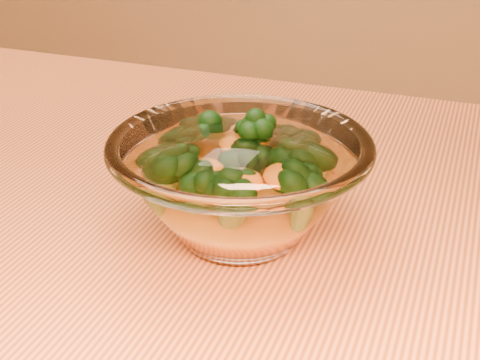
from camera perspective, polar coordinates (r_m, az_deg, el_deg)
table at (r=0.60m, az=-11.37°, el=-12.31°), size 1.20×0.80×0.75m
glass_bowl at (r=0.50m, az=0.00°, el=-0.43°), size 0.20×0.20×0.09m
cheese_sauce at (r=0.51m, az=-0.00°, el=-2.27°), size 0.11×0.11×0.03m
broccoli_heap at (r=0.50m, az=-0.15°, el=1.24°), size 0.13×0.12×0.07m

